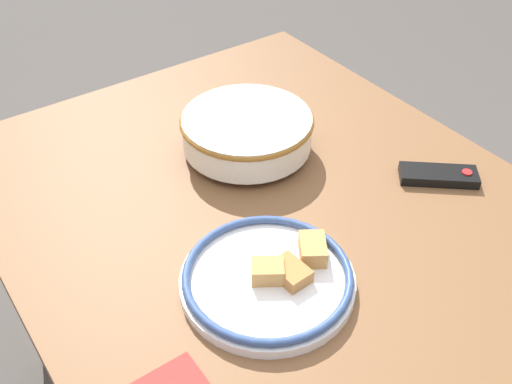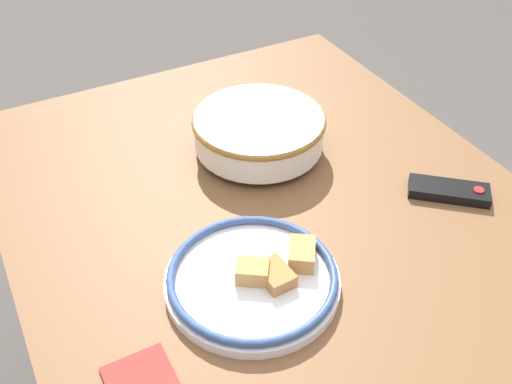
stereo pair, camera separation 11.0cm
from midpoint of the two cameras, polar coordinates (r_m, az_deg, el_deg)
The scene contains 4 objects.
dining_table at distance 1.14m, azimuth 1.42°, elevation -7.02°, with size 1.36×0.95×0.77m.
noodle_bowl at distance 1.24m, azimuth -3.40°, elevation 5.73°, with size 0.28×0.28×0.08m.
food_plate at distance 0.98m, azimuth -1.95°, elevation -8.28°, with size 0.29×0.29×0.05m.
tv_remote at distance 1.22m, azimuth 14.59°, elevation 1.44°, with size 0.14×0.15×0.02m.
Camera 1 is at (0.59, -0.52, 1.52)m, focal length 42.00 mm.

